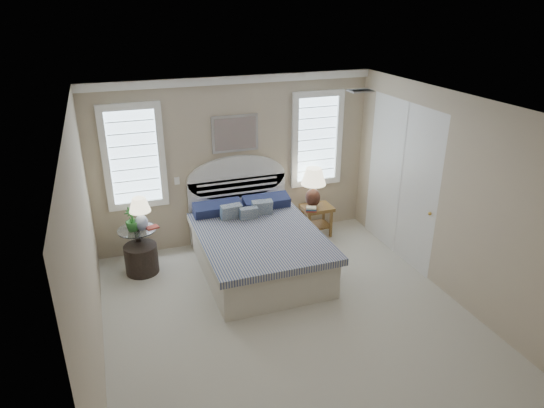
{
  "coord_description": "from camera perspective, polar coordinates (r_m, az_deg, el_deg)",
  "views": [
    {
      "loc": [
        -1.92,
        -4.64,
        3.75
      ],
      "look_at": [
        0.09,
        1.0,
        1.21
      ],
      "focal_mm": 32.0,
      "sensor_mm": 36.0,
      "label": 1
    }
  ],
  "objects": [
    {
      "name": "closet_door",
      "position": [
        7.61,
        14.89,
        2.63
      ],
      "size": [
        0.02,
        1.8,
        2.4
      ],
      "primitive_type": "cube",
      "color": "silver",
      "rests_on": "floor"
    },
    {
      "name": "lamp_left",
      "position": [
        7.24,
        -15.26,
        -0.71
      ],
      "size": [
        0.4,
        0.4,
        0.5
      ],
      "rotation": [
        0.0,
        0.0,
        -0.35
      ],
      "color": "silver",
      "rests_on": "side_table_left"
    },
    {
      "name": "window_right",
      "position": [
        8.15,
        5.27,
        7.62
      ],
      "size": [
        0.9,
        0.06,
        1.6
      ],
      "primitive_type": "cube",
      "color": "#C9EAFF",
      "rests_on": "wall_back"
    },
    {
      "name": "switch_plate",
      "position": [
        7.65,
        -11.13,
        2.7
      ],
      "size": [
        0.08,
        0.01,
        0.12
      ],
      "primitive_type": "cube",
      "color": "white",
      "rests_on": "wall_back"
    },
    {
      "name": "ceiling",
      "position": [
        5.13,
        2.9,
        11.17
      ],
      "size": [
        4.5,
        5.0,
        0.01
      ],
      "primitive_type": "cube",
      "color": "white",
      "rests_on": "wall_back"
    },
    {
      "name": "side_table_left",
      "position": [
        7.49,
        -15.43,
        -4.56
      ],
      "size": [
        0.56,
        0.56,
        0.63
      ],
      "color": "black",
      "rests_on": "floor"
    },
    {
      "name": "wall_left",
      "position": [
        5.23,
        -20.99,
        -5.96
      ],
      "size": [
        0.02,
        5.0,
        2.7
      ],
      "primitive_type": "cube",
      "color": "#BEAD8E",
      "rests_on": "floor"
    },
    {
      "name": "floor_pot",
      "position": [
        7.43,
        -15.09,
        -6.24
      ],
      "size": [
        0.61,
        0.61,
        0.44
      ],
      "primitive_type": "cylinder",
      "rotation": [
        0.0,
        0.0,
        0.32
      ],
      "color": "black",
      "rests_on": "floor"
    },
    {
      "name": "crown_molding",
      "position": [
        7.44,
        -4.54,
        14.37
      ],
      "size": [
        4.5,
        0.08,
        0.12
      ],
      "primitive_type": "cube",
      "color": "white",
      "rests_on": "wall_back"
    },
    {
      "name": "bed",
      "position": [
        7.23,
        -1.86,
        -4.75
      ],
      "size": [
        1.72,
        2.28,
        1.47
      ],
      "color": "beige",
      "rests_on": "floor"
    },
    {
      "name": "nightstand_right",
      "position": [
        8.23,
        5.28,
        -1.2
      ],
      "size": [
        0.5,
        0.4,
        0.53
      ],
      "color": "olive",
      "rests_on": "floor"
    },
    {
      "name": "wall_back",
      "position": [
        7.77,
        -4.32,
        4.97
      ],
      "size": [
        4.5,
        0.02,
        2.7
      ],
      "primitive_type": "cube",
      "color": "#BEAD8E",
      "rests_on": "floor"
    },
    {
      "name": "potted_plant",
      "position": [
        7.29,
        -16.15,
        -1.74
      ],
      "size": [
        0.26,
        0.26,
        0.36
      ],
      "primitive_type": "imported",
      "rotation": [
        0.0,
        0.0,
        -0.38
      ],
      "color": "#357E32",
      "rests_on": "side_table_left"
    },
    {
      "name": "window_left",
      "position": [
        7.45,
        -15.95,
        5.34
      ],
      "size": [
        0.9,
        0.06,
        1.6
      ],
      "primitive_type": "cube",
      "color": "#C9EAFF",
      "rests_on": "wall_back"
    },
    {
      "name": "hvac_vent",
      "position": [
        6.36,
        10.38,
        12.97
      ],
      "size": [
        0.3,
        0.2,
        0.02
      ],
      "primitive_type": "cube",
      "color": "#B2B2B2",
      "rests_on": "ceiling"
    },
    {
      "name": "books_right",
      "position": [
        7.97,
        4.63,
        -0.61
      ],
      "size": [
        0.21,
        0.19,
        0.07
      ],
      "rotation": [
        0.0,
        0.0,
        -0.38
      ],
      "color": "maroon",
      "rests_on": "nightstand_right"
    },
    {
      "name": "books_left",
      "position": [
        7.36,
        -13.91,
        -2.7
      ],
      "size": [
        0.21,
        0.18,
        0.02
      ],
      "rotation": [
        0.0,
        0.0,
        0.3
      ],
      "color": "maroon",
      "rests_on": "side_table_left"
    },
    {
      "name": "lamp_right",
      "position": [
        8.04,
        4.89,
        2.48
      ],
      "size": [
        0.52,
        0.52,
        0.67
      ],
      "rotation": [
        0.0,
        0.0,
        0.33
      ],
      "color": "black",
      "rests_on": "nightstand_right"
    },
    {
      "name": "floor",
      "position": [
        6.27,
        2.4,
        -13.75
      ],
      "size": [
        4.5,
        5.0,
        0.01
      ],
      "primitive_type": "cube",
      "color": "#B9B19E",
      "rests_on": "ground"
    },
    {
      "name": "painting",
      "position": [
        7.6,
        -4.35,
        8.25
      ],
      "size": [
        0.74,
        0.04,
        0.58
      ],
      "primitive_type": "cube",
      "color": "silver",
      "rests_on": "wall_back"
    },
    {
      "name": "wall_right",
      "position": [
        6.69,
        20.8,
        0.4
      ],
      "size": [
        0.02,
        5.0,
        2.7
      ],
      "primitive_type": "cube",
      "color": "#BEAD8E",
      "rests_on": "floor"
    }
  ]
}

